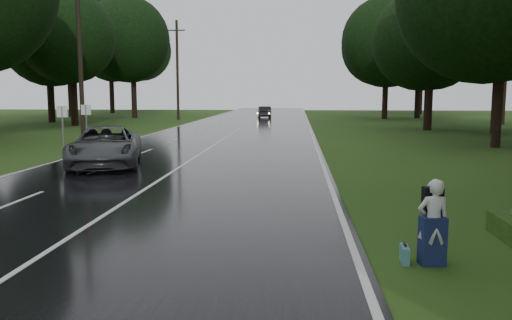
% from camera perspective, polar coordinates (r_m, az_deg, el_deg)
% --- Properties ---
extents(ground, '(160.00, 160.00, 0.00)m').
position_cam_1_polar(ground, '(12.99, -16.94, -6.41)').
color(ground, '#294A15').
rests_on(ground, ground).
extents(road, '(12.00, 140.00, 0.04)m').
position_cam_1_polar(road, '(32.22, -3.94, 2.02)').
color(road, black).
rests_on(road, ground).
extents(lane_center, '(0.12, 140.00, 0.01)m').
position_cam_1_polar(lane_center, '(32.21, -3.94, 2.07)').
color(lane_center, silver).
rests_on(lane_center, road).
extents(grey_car, '(4.11, 6.33, 1.62)m').
position_cam_1_polar(grey_car, '(22.19, -16.18, 1.47)').
color(grey_car, '#424446').
rests_on(grey_car, road).
extents(far_car, '(1.87, 4.26, 1.36)m').
position_cam_1_polar(far_car, '(62.50, 0.93, 5.28)').
color(far_car, black).
rests_on(far_car, road).
extents(hitchhiker, '(0.61, 0.56, 1.54)m').
position_cam_1_polar(hitchhiker, '(9.72, 18.84, -6.76)').
color(hitchhiker, silver).
rests_on(hitchhiker, ground).
extents(suitcase, '(0.15, 0.44, 0.31)m').
position_cam_1_polar(suitcase, '(9.81, 15.98, -9.93)').
color(suitcase, teal).
rests_on(suitcase, ground).
extents(utility_pole_mid, '(1.80, 0.28, 10.26)m').
position_cam_1_polar(utility_pole_mid, '(34.04, -18.38, 1.92)').
color(utility_pole_mid, black).
rests_on(utility_pole_mid, ground).
extents(utility_pole_far, '(1.80, 0.28, 10.90)m').
position_cam_1_polar(utility_pole_far, '(58.97, -8.51, 4.38)').
color(utility_pole_far, black).
rests_on(utility_pole_far, ground).
extents(road_sign_a, '(0.56, 0.10, 2.35)m').
position_cam_1_polar(road_sign_a, '(28.41, -20.32, 0.82)').
color(road_sign_a, white).
rests_on(road_sign_a, ground).
extents(road_sign_b, '(0.56, 0.10, 2.35)m').
position_cam_1_polar(road_sign_b, '(31.17, -18.00, 1.46)').
color(road_sign_b, white).
rests_on(road_sign_b, ground).
extents(tree_left_e, '(9.32, 9.32, 14.57)m').
position_cam_1_polar(tree_left_e, '(50.98, -19.22, 3.58)').
color(tree_left_e, black).
rests_on(tree_left_e, ground).
extents(tree_left_f, '(10.44, 10.44, 16.31)m').
position_cam_1_polar(tree_left_f, '(64.54, -13.15, 4.52)').
color(tree_left_f, black).
rests_on(tree_left_f, ground).
extents(tree_right_d, '(9.11, 9.11, 14.23)m').
position_cam_1_polar(tree_right_d, '(31.89, 24.75, 1.27)').
color(tree_right_d, black).
rests_on(tree_right_d, ground).
extents(tree_right_e, '(8.00, 8.00, 12.50)m').
position_cam_1_polar(tree_right_e, '(44.65, 18.26, 3.14)').
color(tree_right_e, black).
rests_on(tree_right_e, ground).
extents(tree_right_f, '(9.40, 9.40, 14.69)m').
position_cam_1_polar(tree_right_f, '(62.42, 13.90, 4.40)').
color(tree_right_f, black).
rests_on(tree_right_f, ground).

